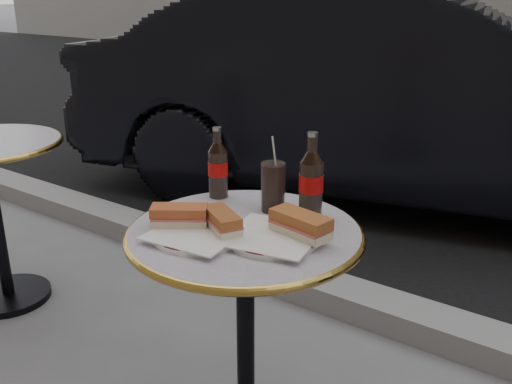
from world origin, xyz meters
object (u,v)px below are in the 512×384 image
Objects in this scene: bistro_table at (246,348)px; cola_bottle_right at (311,176)px; cola_bottle_left at (218,162)px; cola_glass at (273,187)px; plate_left at (198,235)px; parked_car at (401,94)px; plate_right at (272,238)px.

cola_bottle_right is (0.10, 0.17, 0.49)m from bistro_table.
cola_glass is (0.19, 0.00, -0.04)m from cola_bottle_left.
plate_left is at bearing -121.08° from bistro_table.
bistro_table is at bearing -84.62° from cola_glass.
bistro_table is at bearing 177.86° from parked_car.
plate_right is at bearing 28.97° from plate_left.
cola_glass is at bearing 123.68° from plate_right.
bistro_table is at bearing 169.52° from plate_right.
cola_bottle_left is at bearing -179.65° from cola_glass.
cola_glass is at bearing 95.38° from bistro_table.
cola_bottle_left is at bearing 118.83° from plate_left.
cola_glass is 0.03× the size of parked_car.
cola_bottle_left is (-0.21, 0.15, 0.47)m from bistro_table.
cola_bottle_right is 0.06× the size of parked_car.
cola_bottle_right is (0.30, 0.02, 0.01)m from cola_bottle_left.
parked_car is at bearing 98.10° from cola_bottle_left.
parked_car reaches higher than plate_left.
cola_bottle_right is at bearing 9.16° from cola_glass.
cola_bottle_right is at bearing 90.75° from plate_right.
parked_car is at bearing 102.47° from bistro_table.
plate_left is at bearing -61.17° from cola_bottle_left.
bistro_table is at bearing 58.92° from plate_left.
plate_right is 0.36m from cola_bottle_left.
cola_bottle_left is at bearing -176.43° from cola_bottle_right.
cola_bottle_right is at bearing 59.78° from plate_left.
cola_bottle_right is (-0.00, 0.19, 0.11)m from plate_right.
plate_left is (-0.07, -0.11, 0.37)m from bistro_table.
cola_bottle_right is 0.12m from cola_glass.
plate_right is at bearing -10.48° from bistro_table.
plate_right is 1.08× the size of cola_bottle_left.
cola_bottle_left is 1.52× the size of cola_glass.
plate_left is at bearing -101.22° from cola_glass.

